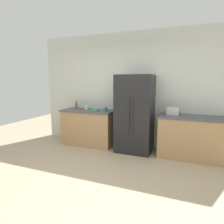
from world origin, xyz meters
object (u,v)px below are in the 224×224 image
cup_a (106,109)px  cup_b (86,107)px  toaster (173,111)px  bottle_a (76,105)px  bowl_a (95,110)px  refrigerator (135,114)px

cup_a → cup_b: size_ratio=0.87×
toaster → bottle_a: 2.44m
bottle_a → bowl_a: (0.66, -0.21, -0.06)m
refrigerator → toaster: 0.83m
refrigerator → bowl_a: size_ratio=9.98×
refrigerator → bottle_a: bearing=175.7°
refrigerator → cup_a: (-0.75, 0.08, 0.06)m
toaster → bowl_a: size_ratio=1.46×
cup_b → bowl_a: bearing=-31.4°
cup_b → cup_a: bearing=-6.0°
cup_b → toaster: bearing=-1.5°
cup_b → bowl_a: size_ratio=0.61×
toaster → cup_b: (-2.14, 0.06, -0.03)m
toaster → bowl_a: 1.79m
bottle_a → cup_b: bottle_a is taller
cup_a → bowl_a: cup_a is taller
cup_a → bottle_a: bearing=176.9°
refrigerator → cup_a: 0.76m
bowl_a → refrigerator: bearing=5.0°
cup_b → bowl_a: 0.42m
refrigerator → cup_a: size_ratio=18.90×
bottle_a → cup_b: (0.30, 0.01, -0.04)m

